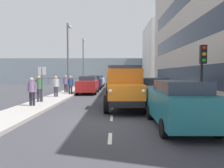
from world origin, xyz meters
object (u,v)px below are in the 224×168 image
object	(u,v)px
car_red_oppositeside_0	(88,84)
traffic_light_near	(203,63)
pedestrian_by_lamp	(32,89)
car_teal_kerbside_near	(179,103)
lamp_post_far	(83,58)
car_navy_oppositeside_1	(94,82)
pedestrian_with_bag	(39,86)
car_white_oppositeside_2	(98,81)
car_silver_kerbside_1	(152,91)
pedestrian_couple_b	(66,82)
truck_vintage_orange	(125,88)
pedestrian_couple_a	(71,83)
street_sign	(42,78)
pedestrian_strolling	(56,84)
lamp_post_promenade	(68,52)

from	to	relation	value
car_red_oppositeside_0	traffic_light_near	bearing A→B (deg)	123.64
pedestrian_by_lamp	car_teal_kerbside_near	bearing A→B (deg)	149.68
lamp_post_far	car_red_oppositeside_0	bearing A→B (deg)	101.30
car_navy_oppositeside_1	pedestrian_with_bag	world-z (taller)	pedestrian_with_bag
lamp_post_far	traffic_light_near	bearing A→B (deg)	113.84
car_teal_kerbside_near	car_white_oppositeside_2	world-z (taller)	same
car_silver_kerbside_1	car_navy_oppositeside_1	xyz separation A→B (m)	(4.97, -13.47, 0.00)
car_red_oppositeside_0	car_navy_oppositeside_1	xyz separation A→B (m)	(0.00, -5.93, -0.00)
pedestrian_couple_b	lamp_post_far	size ratio (longest dim) A/B	0.24
truck_vintage_orange	pedestrian_couple_a	xyz separation A→B (m)	(4.57, -7.26, -0.09)
street_sign	car_white_oppositeside_2	bearing A→B (deg)	-96.27
pedestrian_strolling	car_navy_oppositeside_1	bearing A→B (deg)	-101.38
car_silver_kerbside_1	pedestrian_strolling	xyz separation A→B (m)	(7.00, -3.38, 0.22)
pedestrian_strolling	traffic_light_near	world-z (taller)	traffic_light_near
pedestrian_by_lamp	lamp_post_far	world-z (taller)	lamp_post_far
truck_vintage_orange	street_sign	distance (m)	5.56
pedestrian_couple_b	street_sign	xyz separation A→B (m)	(-0.11, 6.90, 0.57)
truck_vintage_orange	car_navy_oppositeside_1	distance (m)	15.19
car_teal_kerbside_near	car_white_oppositeside_2	size ratio (longest dim) A/B	0.97
truck_vintage_orange	traffic_light_near	bearing A→B (deg)	158.96
pedestrian_couple_a	traffic_light_near	size ratio (longest dim) A/B	0.50
car_white_oppositeside_2	street_sign	xyz separation A→B (m)	(2.07, 18.85, 0.79)
traffic_light_near	car_navy_oppositeside_1	bearing A→B (deg)	-67.08
pedestrian_couple_b	traffic_light_near	world-z (taller)	traffic_light_near
car_red_oppositeside_0	truck_vintage_orange	bearing A→B (deg)	109.57
car_teal_kerbside_near	lamp_post_far	bearing A→B (deg)	-72.97
car_teal_kerbside_near	car_red_oppositeside_0	distance (m)	13.83
car_silver_kerbside_1	street_sign	size ratio (longest dim) A/B	1.76
truck_vintage_orange	pedestrian_strolling	distance (m)	7.05
pedestrian_with_bag	pedestrian_couple_a	distance (m)	5.53
car_white_oppositeside_2	pedestrian_couple_b	size ratio (longest dim) A/B	2.62
pedestrian_couple_b	lamp_post_far	distance (m)	10.27
pedestrian_couple_b	car_white_oppositeside_2	bearing A→B (deg)	-100.33
car_silver_kerbside_1	pedestrian_with_bag	world-z (taller)	pedestrian_with_bag
truck_vintage_orange	pedestrian_couple_a	size ratio (longest dim) A/B	3.51
truck_vintage_orange	street_sign	bearing A→B (deg)	-18.81
car_navy_oppositeside_1	pedestrian_strolling	world-z (taller)	pedestrian_strolling
pedestrian_by_lamp	street_sign	size ratio (longest dim) A/B	0.71
traffic_light_near	pedestrian_strolling	bearing A→B (deg)	-34.74
pedestrian_by_lamp	street_sign	world-z (taller)	street_sign
pedestrian_couple_b	traffic_light_near	bearing A→B (deg)	131.88
lamp_post_promenade	pedestrian_with_bag	bearing A→B (deg)	85.77
car_white_oppositeside_2	pedestrian_couple_a	world-z (taller)	pedestrian_couple_a
car_navy_oppositeside_1	lamp_post_promenade	xyz separation A→B (m)	(1.80, 6.63, 3.15)
car_teal_kerbside_near	car_silver_kerbside_1	size ratio (longest dim) A/B	1.06
car_silver_kerbside_1	traffic_light_near	xyz separation A→B (m)	(-1.92, 2.81, 1.58)
car_teal_kerbside_near	pedestrian_strolling	bearing A→B (deg)	-51.30
truck_vintage_orange	pedestrian_strolling	bearing A→B (deg)	-42.42
pedestrian_by_lamp	truck_vintage_orange	bearing A→B (deg)	178.44
pedestrian_strolling	lamp_post_far	world-z (taller)	lamp_post_far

